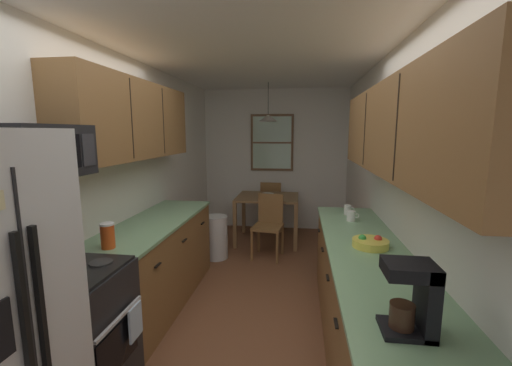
% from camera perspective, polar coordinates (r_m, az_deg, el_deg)
% --- Properties ---
extents(ground_plane, '(12.00, 12.00, 0.00)m').
position_cam_1_polar(ground_plane, '(3.83, -0.09, -18.91)').
color(ground_plane, brown).
extents(wall_left, '(0.10, 9.00, 2.55)m').
position_cam_1_polar(wall_left, '(3.85, -20.43, 0.67)').
color(wall_left, white).
rests_on(wall_left, ground).
extents(wall_right, '(0.10, 9.00, 2.55)m').
position_cam_1_polar(wall_right, '(3.51, 22.30, -0.19)').
color(wall_right, white).
rests_on(wall_right, ground).
extents(wall_back, '(4.40, 0.10, 2.55)m').
position_cam_1_polar(wall_back, '(6.05, 3.34, 4.05)').
color(wall_back, white).
rests_on(wall_back, ground).
extents(ceiling_slab, '(4.40, 9.00, 0.08)m').
position_cam_1_polar(ceiling_slab, '(3.48, -0.10, 22.22)').
color(ceiling_slab, white).
extents(stove_range, '(0.66, 0.65, 1.10)m').
position_cam_1_polar(stove_range, '(2.65, -29.48, -22.26)').
color(stove_range, black).
rests_on(stove_range, ground).
extents(microwave_over_range, '(0.39, 0.60, 0.32)m').
position_cam_1_polar(microwave_over_range, '(2.37, -33.93, 4.60)').
color(microwave_over_range, black).
extents(counter_left, '(0.64, 1.91, 0.90)m').
position_cam_1_polar(counter_left, '(3.64, -17.04, -13.10)').
color(counter_left, brown).
rests_on(counter_left, ground).
extents(upper_cabinets_left, '(0.33, 1.99, 0.74)m').
position_cam_1_polar(upper_cabinets_left, '(3.40, -20.72, 10.24)').
color(upper_cabinets_left, brown).
extents(counter_right, '(0.64, 3.02, 0.90)m').
position_cam_1_polar(counter_right, '(2.78, 19.12, -20.45)').
color(counter_right, brown).
rests_on(counter_right, ground).
extents(upper_cabinets_right, '(0.33, 2.70, 0.62)m').
position_cam_1_polar(upper_cabinets_right, '(2.42, 24.31, 8.63)').
color(upper_cabinets_right, brown).
extents(dining_table, '(0.99, 0.85, 0.76)m').
position_cam_1_polar(dining_table, '(5.30, 2.05, -3.51)').
color(dining_table, brown).
rests_on(dining_table, ground).
extents(dining_chair_near, '(0.45, 0.45, 0.90)m').
position_cam_1_polar(dining_chair_near, '(4.72, 2.26, -6.93)').
color(dining_chair_near, brown).
rests_on(dining_chair_near, ground).
extents(dining_chair_far, '(0.43, 0.43, 0.90)m').
position_cam_1_polar(dining_chair_far, '(5.95, 2.74, -3.58)').
color(dining_chair_far, brown).
rests_on(dining_chair_far, ground).
extents(pendant_light, '(0.30, 0.30, 0.60)m').
position_cam_1_polar(pendant_light, '(5.18, 2.13, 11.32)').
color(pendant_light, black).
extents(back_window, '(0.78, 0.05, 1.02)m').
position_cam_1_polar(back_window, '(5.96, 2.82, 7.08)').
color(back_window, brown).
extents(trash_bin, '(0.32, 0.32, 0.62)m').
position_cam_1_polar(trash_bin, '(4.72, -7.00, -9.41)').
color(trash_bin, silver).
rests_on(trash_bin, ground).
extents(storage_canister, '(0.11, 0.11, 0.20)m').
position_cam_1_polar(storage_canister, '(2.79, -24.58, -8.39)').
color(storage_canister, '#D84C19').
rests_on(storage_canister, counter_left).
extents(dish_towel, '(0.02, 0.16, 0.24)m').
position_cam_1_polar(dish_towel, '(2.57, -20.39, -21.82)').
color(dish_towel, silver).
extents(coffee_maker, '(0.22, 0.18, 0.33)m').
position_cam_1_polar(coffee_maker, '(1.68, 26.17, -17.49)').
color(coffee_maker, black).
rests_on(coffee_maker, counter_right).
extents(mug_by_coffeemaker, '(0.12, 0.08, 0.10)m').
position_cam_1_polar(mug_by_coffeemaker, '(3.43, 16.36, -5.58)').
color(mug_by_coffeemaker, white).
rests_on(mug_by_coffeemaker, counter_right).
extents(mug_spare, '(0.11, 0.07, 0.11)m').
position_cam_1_polar(mug_spare, '(3.68, 15.77, -4.55)').
color(mug_spare, white).
rests_on(mug_spare, counter_right).
extents(fruit_bowl, '(0.28, 0.28, 0.09)m').
position_cam_1_polar(fruit_bowl, '(2.74, 19.42, -9.82)').
color(fruit_bowl, '#E5D14C').
rests_on(fruit_bowl, counter_right).
extents(table_serving_bowl, '(0.19, 0.19, 0.06)m').
position_cam_1_polar(table_serving_bowl, '(5.20, 2.08, -2.15)').
color(table_serving_bowl, silver).
rests_on(table_serving_bowl, dining_table).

